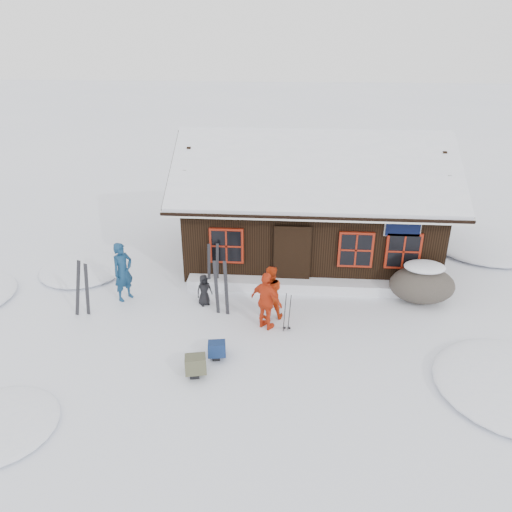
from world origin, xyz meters
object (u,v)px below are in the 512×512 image
object	(u,v)px
skier_orange_left	(270,292)
ski_poles	(287,313)
skier_crouched	(204,290)
backpack_blue	(217,351)
ski_pair_left	(82,290)
skier_teal	(123,272)
skier_orange_right	(266,301)
backpack_olive	(196,367)
boulder	(422,284)

from	to	relation	value
skier_orange_left	ski_poles	bearing A→B (deg)	120.65
skier_crouched	backpack_blue	distance (m)	2.60
skier_orange_left	ski_poles	world-z (taller)	skier_orange_left
skier_crouched	ski_pair_left	xyz separation A→B (m)	(-3.24, -0.84, 0.35)
skier_teal	ski_poles	size ratio (longest dim) A/B	1.55
ski_pair_left	skier_teal	bearing A→B (deg)	62.33
skier_orange_right	ski_pair_left	size ratio (longest dim) A/B	0.95
skier_orange_left	skier_crouched	bearing A→B (deg)	-22.28
skier_orange_right	backpack_blue	size ratio (longest dim) A/B	2.88
skier_orange_right	skier_crouched	bearing A→B (deg)	2.19
ski_poles	backpack_olive	world-z (taller)	ski_poles
backpack_blue	backpack_olive	distance (m)	0.79
boulder	skier_crouched	bearing A→B (deg)	-173.72
boulder	ski_poles	distance (m)	4.36
skier_orange_left	skier_crouched	xyz separation A→B (m)	(-1.93, 0.54, -0.31)
skier_orange_left	backpack_olive	distance (m)	3.13
ski_pair_left	backpack_blue	distance (m)	4.35
skier_teal	ski_poles	bearing A→B (deg)	-72.09
skier_crouched	backpack_olive	bearing A→B (deg)	-117.03
skier_teal	skier_orange_right	world-z (taller)	skier_teal
skier_teal	skier_crouched	distance (m)	2.45
skier_teal	boulder	bearing A→B (deg)	-52.92
skier_orange_left	backpack_olive	xyz separation A→B (m)	(-1.61, -2.61, -0.61)
ski_pair_left	backpack_olive	world-z (taller)	ski_pair_left
ski_pair_left	skier_orange_left	bearing A→B (deg)	15.40
skier_orange_right	ski_poles	xyz separation A→B (m)	(0.56, -0.10, -0.28)
skier_teal	boulder	xyz separation A→B (m)	(8.77, 0.54, -0.34)
skier_teal	backpack_olive	bearing A→B (deg)	-106.97
skier_orange_left	skier_orange_right	distance (m)	0.56
skier_orange_right	ski_poles	world-z (taller)	skier_orange_right
ski_pair_left	ski_poles	distance (m)	5.69
skier_crouched	ski_poles	distance (m)	2.71
skier_crouched	ski_pair_left	world-z (taller)	ski_pair_left
skier_orange_left	ski_poles	distance (m)	0.85
skier_orange_right	ski_pair_left	world-z (taller)	ski_pair_left
skier_crouched	backpack_blue	world-z (taller)	skier_crouched
ski_pair_left	ski_poles	xyz separation A→B (m)	(5.67, -0.36, -0.28)
skier_crouched	backpack_olive	world-z (taller)	skier_crouched
skier_teal	skier_orange_right	size ratio (longest dim) A/B	1.09
skier_orange_right	backpack_blue	distance (m)	1.91
skier_teal	skier_crouched	bearing A→B (deg)	-60.30
backpack_olive	ski_pair_left	bearing A→B (deg)	134.77
ski_poles	backpack_blue	xyz separation A→B (m)	(-1.70, -1.28, -0.39)
boulder	backpack_blue	world-z (taller)	boulder
skier_teal	backpack_blue	distance (m)	4.16
skier_orange_left	backpack_blue	distance (m)	2.36
skier_crouched	ski_poles	size ratio (longest dim) A/B	0.82
ski_pair_left	backpack_blue	world-z (taller)	ski_pair_left
skier_crouched	skier_orange_right	bearing A→B (deg)	-63.22
skier_orange_right	boulder	world-z (taller)	skier_orange_right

